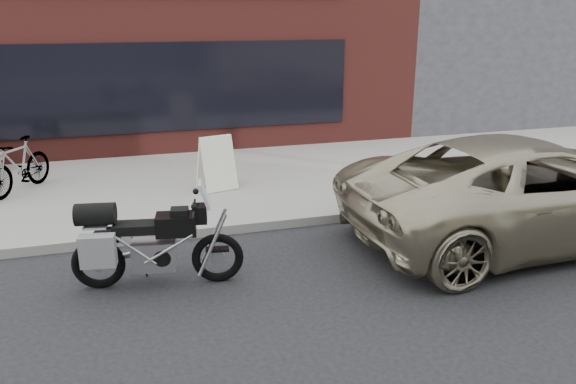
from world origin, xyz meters
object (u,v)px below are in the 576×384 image
minivan (528,190)px  motorcycle (146,243)px  bicycle_rear (19,166)px  sandwich_sign (216,162)px

minivan → motorcycle: bearing=88.3°
bicycle_rear → sandwich_sign: (3.53, -0.79, 0.00)m
motorcycle → sandwich_sign: (1.46, 3.43, 0.06)m
minivan → sandwich_sign: size_ratio=5.65×
motorcycle → minivan: minivan is taller
motorcycle → bicycle_rear: bearing=125.2°
minivan → bicycle_rear: size_ratio=3.42×
motorcycle → sandwich_sign: 3.73m
motorcycle → sandwich_sign: motorcycle is taller
bicycle_rear → motorcycle: bearing=-32.7°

